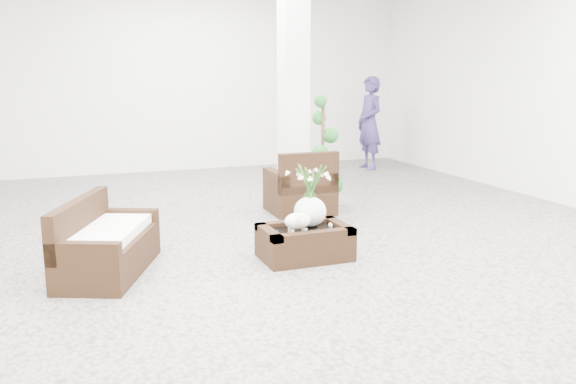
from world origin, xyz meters
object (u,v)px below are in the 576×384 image
object	(u,v)px
coffee_table	(305,244)
armchair	(300,181)
topiary	(323,153)
loveseat	(108,237)

from	to	relation	value
coffee_table	armchair	xyz separation A→B (m)	(0.73, 1.93, 0.28)
armchair	topiary	size ratio (longest dim) A/B	0.56
coffee_table	armchair	bearing A→B (deg)	69.39
armchair	loveseat	size ratio (longest dim) A/B	0.64
coffee_table	loveseat	world-z (taller)	loveseat
topiary	coffee_table	bearing A→B (deg)	-118.47
loveseat	topiary	world-z (taller)	topiary
armchair	topiary	distance (m)	0.56
topiary	loveseat	bearing A→B (deg)	-149.13
armchair	loveseat	xyz separation A→B (m)	(-2.65, -1.66, -0.07)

